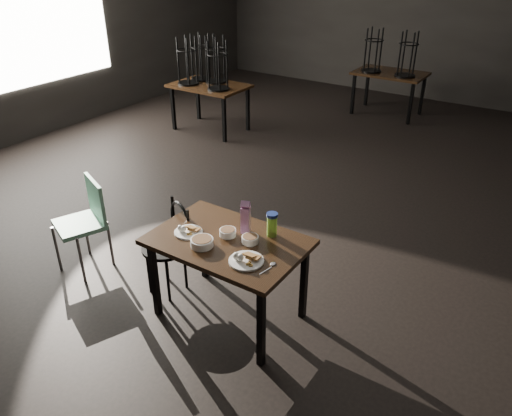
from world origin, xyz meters
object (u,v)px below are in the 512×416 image
Objects in this scene: main_table at (228,248)px; water_bottle at (272,224)px; juice_carton at (246,218)px; bentwood_chair at (171,241)px; school_chair at (86,217)px.

water_bottle reaches higher than main_table.
juice_carton is 0.21m from water_bottle.
juice_carton is 0.80m from bentwood_chair.
water_bottle is 0.22× the size of school_chair.
juice_carton is at bearing 34.90° from bentwood_chair.
school_chair is (-1.54, -0.14, -0.14)m from main_table.
school_chair is (-1.79, -0.38, -0.32)m from water_bottle.
water_bottle is 0.23× the size of bentwood_chair.
water_bottle is at bearing 19.98° from juice_carton.
water_bottle is 1.86m from school_chair.
main_table is at bearing -135.48° from water_bottle.
water_bottle is (0.20, 0.07, -0.03)m from juice_carton.
school_chair is at bearing -167.93° from water_bottle.
juice_carton reaches higher than school_chair.
juice_carton reaches higher than water_bottle.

